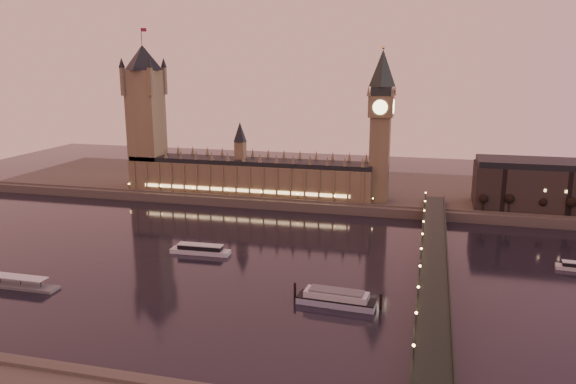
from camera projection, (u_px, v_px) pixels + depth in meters
The scene contains 13 objects.
ground at pixel (249, 261), 289.09m from camera, with size 700.00×700.00×0.00m, color black.
far_embankment at pixel (352, 189), 436.77m from camera, with size 560.00×130.00×6.00m, color #423D35.
palace_of_westminster at pixel (248, 172), 408.07m from camera, with size 180.00×26.62×52.00m.
victoria_tower at pixel (146, 109), 417.52m from camera, with size 31.68×31.68×118.00m.
big_ben at pixel (381, 117), 375.65m from camera, with size 17.68×17.68×104.00m.
westminster_bridge at pixel (433, 266), 265.59m from camera, with size 13.20×260.00×15.30m.
bare_tree_0 at pixel (484, 199), 359.00m from camera, with size 5.47×5.47×11.12m.
bare_tree_1 at pixel (512, 201), 354.88m from camera, with size 5.47×5.47×11.12m.
bare_tree_2 at pixel (541, 202), 350.75m from camera, with size 5.47×5.47×11.12m.
bare_tree_3 at pixel (570, 204), 346.63m from camera, with size 5.47×5.47×11.12m.
cruise_boat_a at pixel (200, 250), 299.08m from camera, with size 32.43×8.07×5.15m.
moored_barge at pixel (336, 298), 235.77m from camera, with size 38.15×11.47×7.01m.
pontoon_pier at pixel (12, 284), 255.57m from camera, with size 45.31×7.55×12.08m.
Camera 1 is at (87.78, -259.93, 99.82)m, focal length 35.00 mm.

